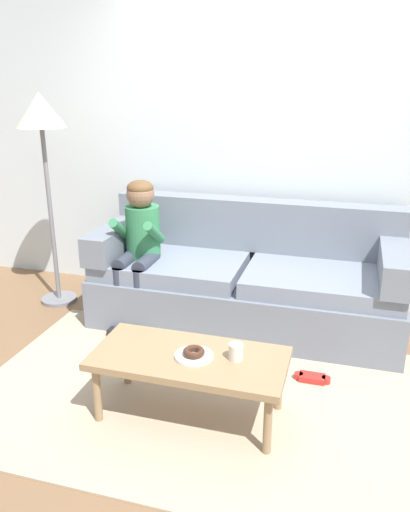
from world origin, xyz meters
name	(u,v)px	position (x,y,z in m)	size (l,w,h in m)	color
ground	(227,378)	(0.00, 0.00, 0.00)	(10.00, 10.00, 0.00)	brown
wall_back	(272,133)	(0.00, 1.40, 1.40)	(8.00, 0.10, 2.80)	silver
area_rug	(217,400)	(0.00, -0.25, 0.01)	(2.93, 1.72, 0.01)	tan
couch	(247,281)	(-0.06, 0.84, 0.33)	(2.29, 0.90, 0.91)	slate
coffee_table	(189,362)	(-0.11, -0.43, 0.35)	(1.06, 0.50, 0.39)	#937551
person_child	(139,238)	(-0.85, 0.64, 0.67)	(0.34, 0.58, 1.10)	#337A4C
plate	(194,356)	(-0.08, -0.44, 0.40)	(0.21, 0.21, 0.01)	white
donut	(194,352)	(-0.08, -0.44, 0.42)	(0.12, 0.12, 0.04)	#422619
mug	(236,352)	(0.14, -0.39, 0.43)	(0.08, 0.08, 0.09)	silver
toy_controller	(312,379)	(0.52, 0.11, 0.03)	(0.23, 0.09, 0.05)	red
floor_lamp	(42,128)	(-1.68, 0.76, 1.45)	(0.38, 0.38, 1.71)	slate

